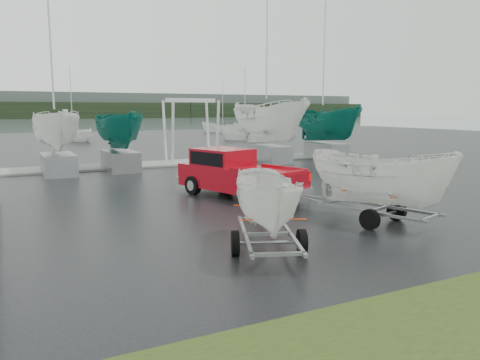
# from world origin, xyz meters

# --- Properties ---
(ground_plane) EXTENTS (120.00, 120.00, 0.00)m
(ground_plane) POSITION_xyz_m (0.00, 0.00, 0.00)
(ground_plane) COLOR black
(ground_plane) RESTS_ON ground
(lake) EXTENTS (300.00, 300.00, 0.00)m
(lake) POSITION_xyz_m (0.00, 100.00, -0.01)
(lake) COLOR slate
(lake) RESTS_ON ground
(dock) EXTENTS (30.00, 3.00, 0.12)m
(dock) POSITION_xyz_m (0.00, 13.00, 0.05)
(dock) COLOR gray
(dock) RESTS_ON ground
(treeline) EXTENTS (300.00, 8.00, 6.00)m
(treeline) POSITION_xyz_m (0.00, 170.00, 3.00)
(treeline) COLOR black
(treeline) RESTS_ON ground
(far_hill) EXTENTS (300.00, 6.00, 10.00)m
(far_hill) POSITION_xyz_m (0.00, 178.00, 5.00)
(far_hill) COLOR #4C5651
(far_hill) RESTS_ON ground
(pickup_truck) EXTENTS (3.49, 5.92, 1.86)m
(pickup_truck) POSITION_xyz_m (-0.41, 1.20, 0.97)
(pickup_truck) COLOR #9A0814
(pickup_truck) RESTS_ON ground
(trailer_hitched) EXTENTS (2.25, 3.79, 5.24)m
(trailer_hitched) POSITION_xyz_m (1.48, -4.80, 2.84)
(trailer_hitched) COLOR gray
(trailer_hitched) RESTS_ON ground
(trailer_parked) EXTENTS (2.47, 3.78, 4.38)m
(trailer_parked) POSITION_xyz_m (-2.91, -5.75, 2.39)
(trailer_parked) COLOR gray
(trailer_parked) RESTS_ON ground
(boat_hoist) EXTENTS (3.30, 2.18, 4.12)m
(boat_hoist) POSITION_xyz_m (2.29, 13.00, 2.67)
(boat_hoist) COLOR silver
(boat_hoist) RESTS_ON ground
(keelboat_0) EXTENTS (2.27, 3.20, 10.44)m
(keelboat_0) POSITION_xyz_m (-5.97, 11.00, 3.59)
(keelboat_0) COLOR gray
(keelboat_0) RESTS_ON ground
(keelboat_1) EXTENTS (2.19, 3.20, 6.92)m
(keelboat_1) POSITION_xyz_m (-2.67, 11.20, 3.44)
(keelboat_1) COLOR gray
(keelboat_1) RESTS_ON ground
(keelboat_2) EXTENTS (2.92, 3.20, 11.10)m
(keelboat_2) POSITION_xyz_m (6.97, 11.00, 4.65)
(keelboat_2) COLOR gray
(keelboat_2) RESTS_ON ground
(keelboat_3) EXTENTS (2.54, 3.20, 10.71)m
(keelboat_3) POSITION_xyz_m (11.72, 11.30, 4.04)
(keelboat_3) COLOR gray
(keelboat_3) RESTS_ON ground
(moored_boat_1) EXTENTS (3.09, 3.13, 11.24)m
(moored_boat_1) POSITION_xyz_m (-1.70, 38.41, 0.01)
(moored_boat_1) COLOR silver
(moored_boat_1) RESTS_ON ground
(moored_boat_2) EXTENTS (2.98, 2.97, 10.77)m
(moored_boat_2) POSITION_xyz_m (15.58, 31.15, 0.01)
(moored_boat_2) COLOR silver
(moored_boat_2) RESTS_ON ground
(moored_boat_3) EXTENTS (3.30, 3.27, 11.22)m
(moored_boat_3) POSITION_xyz_m (21.02, 48.87, 0.01)
(moored_boat_3) COLOR silver
(moored_boat_3) RESTS_ON ground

